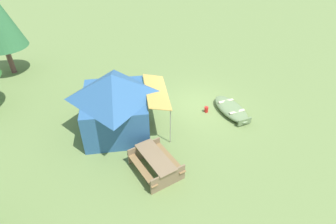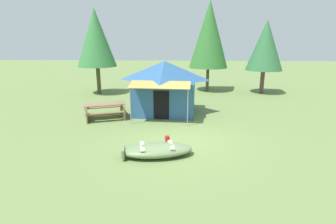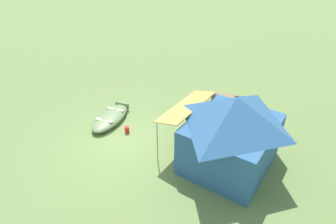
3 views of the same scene
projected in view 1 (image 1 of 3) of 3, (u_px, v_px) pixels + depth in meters
ground_plane at (196, 107)px, 14.46m from camera, size 80.00×80.00×0.00m
beached_rowboat at (231, 109)px, 13.98m from camera, size 2.60×1.50×0.41m
canvas_cabin_tent at (115, 102)px, 12.28m from camera, size 3.54×3.90×2.76m
picnic_table at (155, 162)px, 10.74m from camera, size 2.34×2.02×0.75m
cooler_box at (140, 137)px, 12.35m from camera, size 0.56×0.55×0.37m
fuel_can at (206, 109)px, 14.07m from camera, size 0.21×0.21×0.28m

